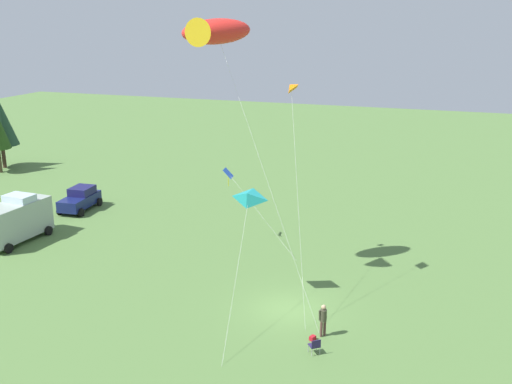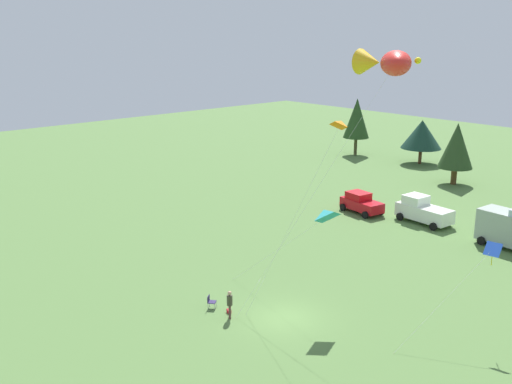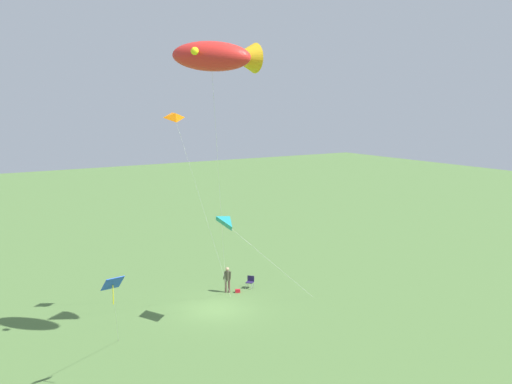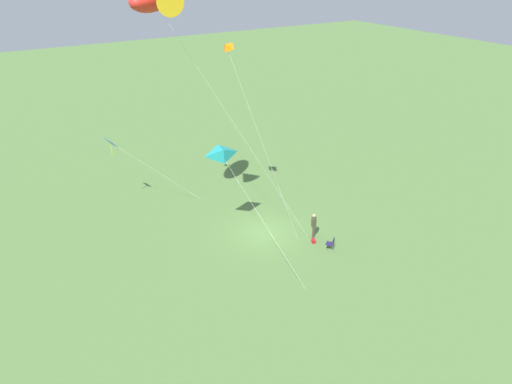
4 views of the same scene
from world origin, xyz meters
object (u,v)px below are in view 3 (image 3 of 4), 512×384
at_px(kite_large_fish, 219,57).
at_px(kite_delta_teal, 230,221).
at_px(folding_chair, 250,281).
at_px(kite_delta_orange, 176,117).
at_px(backpack_on_grass, 238,291).
at_px(person_kite_flyer, 227,278).
at_px(kite_diamond_blue, 113,286).

bearing_deg(kite_large_fish, kite_delta_teal, -127.85).
relative_size(folding_chair, kite_large_fish, 0.05).
bearing_deg(kite_delta_orange, folding_chair, -153.45).
xyz_separation_m(backpack_on_grass, kite_large_fish, (5.37, 7.41, 14.72)).
height_order(kite_large_fish, kite_delta_teal, kite_large_fish).
distance_m(kite_delta_teal, kite_delta_orange, 6.46).
bearing_deg(kite_large_fish, backpack_on_grass, -125.93).
distance_m(person_kite_flyer, folding_chair, 1.90).
relative_size(person_kite_flyer, kite_delta_orange, 0.14).
bearing_deg(person_kite_flyer, folding_chair, 128.37).
height_order(kite_delta_teal, kite_delta_orange, kite_delta_orange).
height_order(folding_chair, kite_diamond_blue, kite_diamond_blue).
distance_m(kite_large_fish, kite_delta_orange, 5.32).
relative_size(kite_large_fish, kite_diamond_blue, 2.58).
xyz_separation_m(kite_large_fish, kite_delta_orange, (0.30, -4.37, -3.01)).
bearing_deg(kite_diamond_blue, folding_chair, -143.65).
xyz_separation_m(folding_chair, kite_delta_teal, (4.51, 5.11, 5.57)).
height_order(person_kite_flyer, kite_delta_orange, kite_delta_orange).
distance_m(person_kite_flyer, backpack_on_grass, 1.14).
bearing_deg(kite_delta_teal, kite_diamond_blue, 27.51).
distance_m(kite_delta_teal, kite_diamond_blue, 9.45).
distance_m(folding_chair, kite_delta_orange, 13.72).
relative_size(folding_chair, kite_delta_orange, 0.07).
height_order(backpack_on_grass, kite_delta_teal, kite_delta_teal).
relative_size(folding_chair, backpack_on_grass, 2.56).
bearing_deg(person_kite_flyer, kite_delta_orange, -18.87).
relative_size(kite_diamond_blue, kite_delta_orange, 0.50).
bearing_deg(folding_chair, kite_delta_orange, -11.81).
xyz_separation_m(kite_large_fish, kite_delta_teal, (-2.12, -2.72, -8.77)).
bearing_deg(kite_diamond_blue, backpack_on_grass, -142.08).
distance_m(backpack_on_grass, kite_large_fish, 17.33).
bearing_deg(kite_delta_teal, backpack_on_grass, -124.77).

